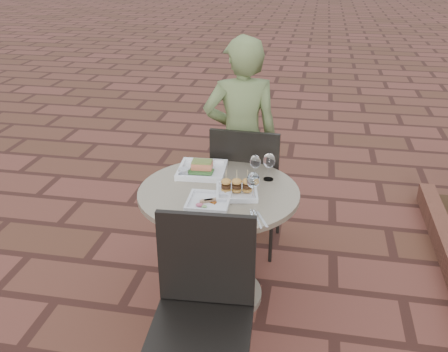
% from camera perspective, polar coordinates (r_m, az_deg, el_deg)
% --- Properties ---
extents(ground, '(60.00, 60.00, 0.00)m').
position_cam_1_polar(ground, '(3.02, -4.10, -15.85)').
color(ground, '#582B22').
rests_on(ground, ground).
extents(cafe_table, '(0.90, 0.90, 0.73)m').
position_cam_1_polar(cafe_table, '(2.89, -0.59, -5.99)').
color(cafe_table, gray).
rests_on(cafe_table, ground).
extents(chair_far, '(0.46, 0.46, 0.93)m').
position_cam_1_polar(chair_far, '(3.31, 2.62, -0.49)').
color(chair_far, black).
rests_on(chair_far, ground).
extents(chair_near, '(0.47, 0.47, 0.93)m').
position_cam_1_polar(chair_near, '(2.26, -2.40, -14.09)').
color(chair_near, black).
rests_on(chair_near, ground).
extents(diner, '(0.61, 0.48, 1.45)m').
position_cam_1_polar(diner, '(3.52, 1.97, 4.21)').
color(diner, '#576638').
rests_on(diner, ground).
extents(plate_salmon, '(0.29, 0.29, 0.08)m').
position_cam_1_polar(plate_salmon, '(2.98, -2.52, 0.78)').
color(plate_salmon, silver).
rests_on(plate_salmon, cafe_table).
extents(plate_sliders, '(0.26, 0.26, 0.14)m').
position_cam_1_polar(plate_sliders, '(2.72, 1.46, -1.47)').
color(plate_sliders, silver).
rests_on(plate_sliders, cafe_table).
extents(plate_tuna, '(0.23, 0.23, 0.03)m').
position_cam_1_polar(plate_tuna, '(2.63, -1.80, -2.93)').
color(plate_tuna, silver).
rests_on(plate_tuna, cafe_table).
extents(wine_glass_right, '(0.07, 0.07, 0.17)m').
position_cam_1_polar(wine_glass_right, '(2.61, 3.36, -0.58)').
color(wine_glass_right, white).
rests_on(wine_glass_right, cafe_table).
extents(wine_glass_mid, '(0.06, 0.06, 0.15)m').
position_cam_1_polar(wine_glass_mid, '(2.87, 3.60, 1.57)').
color(wine_glass_mid, white).
rests_on(wine_glass_mid, cafe_table).
extents(wine_glass_far, '(0.07, 0.07, 0.16)m').
position_cam_1_polar(wine_glass_far, '(2.86, 5.18, 1.69)').
color(wine_glass_far, white).
rests_on(wine_glass_far, cafe_table).
extents(steel_ramekin, '(0.08, 0.08, 0.05)m').
position_cam_1_polar(steel_ramekin, '(2.94, -4.62, 0.40)').
color(steel_ramekin, silver).
rests_on(steel_ramekin, cafe_table).
extents(cutlery_set, '(0.15, 0.21, 0.00)m').
position_cam_1_polar(cutlery_set, '(2.50, 3.83, -4.91)').
color(cutlery_set, silver).
rests_on(cutlery_set, cafe_table).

